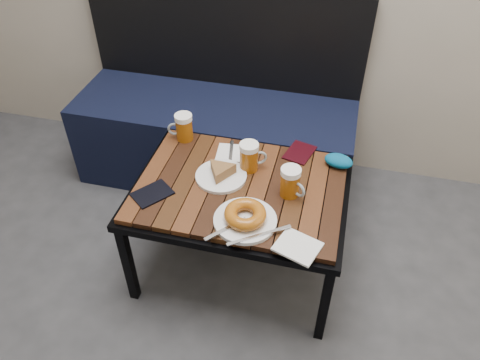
% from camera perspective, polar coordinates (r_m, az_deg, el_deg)
% --- Properties ---
extents(bench, '(1.40, 0.50, 0.95)m').
position_cam_1_polar(bench, '(2.46, -2.94, 5.98)').
color(bench, black).
rests_on(bench, ground).
extents(cafe_table, '(0.84, 0.62, 0.47)m').
position_cam_1_polar(cafe_table, '(1.85, 0.00, -1.68)').
color(cafe_table, black).
rests_on(cafe_table, ground).
extents(beer_mug_left, '(0.12, 0.09, 0.12)m').
position_cam_1_polar(beer_mug_left, '(2.04, -6.90, 6.42)').
color(beer_mug_left, '#934A0B').
rests_on(beer_mug_left, cafe_table).
extents(beer_mug_centre, '(0.12, 0.10, 0.12)m').
position_cam_1_polar(beer_mug_centre, '(1.86, 1.17, 2.87)').
color(beer_mug_centre, '#934A0B').
rests_on(beer_mug_centre, cafe_table).
extents(beer_mug_right, '(0.12, 0.10, 0.12)m').
position_cam_1_polar(beer_mug_right, '(1.75, 6.18, -0.26)').
color(beer_mug_right, '#934A0B').
rests_on(beer_mug_right, cafe_table).
extents(plate_pie, '(0.20, 0.20, 0.06)m').
position_cam_1_polar(plate_pie, '(1.85, -2.33, 0.85)').
color(plate_pie, white).
rests_on(plate_pie, cafe_table).
extents(plate_bagel, '(0.28, 0.25, 0.06)m').
position_cam_1_polar(plate_bagel, '(1.66, 0.64, -4.53)').
color(plate_bagel, white).
rests_on(plate_bagel, cafe_table).
extents(napkin_left, '(0.13, 0.16, 0.01)m').
position_cam_1_polar(napkin_left, '(1.98, -1.10, 3.32)').
color(napkin_left, white).
rests_on(napkin_left, cafe_table).
extents(napkin_right, '(0.17, 0.16, 0.01)m').
position_cam_1_polar(napkin_right, '(1.61, 7.03, -8.06)').
color(napkin_right, white).
rests_on(napkin_right, cafe_table).
extents(passport_navy, '(0.17, 0.18, 0.01)m').
position_cam_1_polar(passport_navy, '(1.81, -10.65, -1.65)').
color(passport_navy, black).
rests_on(passport_navy, cafe_table).
extents(passport_burgundy, '(0.14, 0.16, 0.01)m').
position_cam_1_polar(passport_burgundy, '(2.00, 7.28, 3.34)').
color(passport_burgundy, black).
rests_on(passport_burgundy, cafe_table).
extents(knit_pouch, '(0.13, 0.10, 0.05)m').
position_cam_1_polar(knit_pouch, '(1.94, 11.93, 2.30)').
color(knit_pouch, '#05478D').
rests_on(knit_pouch, cafe_table).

